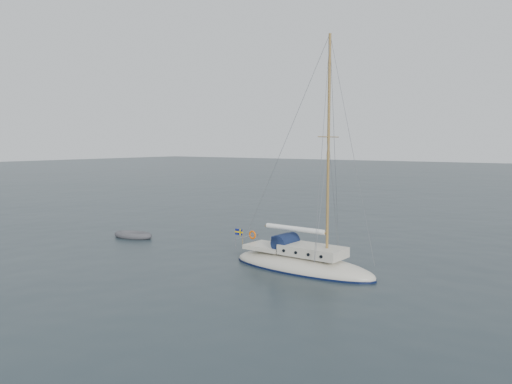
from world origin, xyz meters
The scene contains 3 objects.
ground centered at (0.00, 0.00, 0.00)m, with size 300.00×300.00×0.00m, color black.
sailboat centered at (3.28, 0.78, 0.91)m, with size 8.40×2.52×11.97m.
dinghy centered at (-10.25, 1.67, 0.18)m, with size 2.90×1.31×0.42m.
Camera 1 is at (15.43, -20.76, 6.38)m, focal length 35.00 mm.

